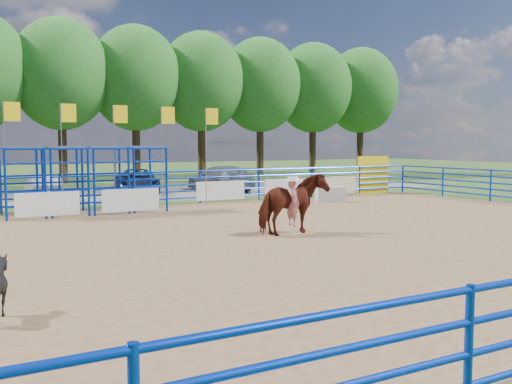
% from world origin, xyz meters
% --- Properties ---
extents(ground, '(120.00, 120.00, 0.00)m').
position_xyz_m(ground, '(0.00, 0.00, 0.00)').
color(ground, '#3D5923').
rests_on(ground, ground).
extents(arena_dirt, '(30.00, 20.00, 0.02)m').
position_xyz_m(arena_dirt, '(0.00, 0.00, 0.01)').
color(arena_dirt, olive).
rests_on(arena_dirt, ground).
extents(gravel_strip, '(40.00, 10.00, 0.01)m').
position_xyz_m(gravel_strip, '(0.00, 17.00, 0.01)').
color(gravel_strip, slate).
rests_on(gravel_strip, ground).
extents(announcer_table, '(1.43, 1.01, 0.70)m').
position_xyz_m(announcer_table, '(8.44, 7.67, 0.37)').
color(announcer_table, silver).
rests_on(announcer_table, arena_dirt).
extents(horse_and_rider, '(2.25, 1.23, 2.38)m').
position_xyz_m(horse_and_rider, '(1.97, 0.70, 0.98)').
color(horse_and_rider, '#5A2012').
rests_on(horse_and_rider, arena_dirt).
extents(car_b, '(1.42, 3.76, 1.22)m').
position_xyz_m(car_b, '(-2.86, 15.05, 0.62)').
color(car_b, '#9B9EA4').
rests_on(car_b, gravel_strip).
extents(car_c, '(3.17, 5.00, 1.29)m').
position_xyz_m(car_c, '(2.12, 16.48, 0.65)').
color(car_c, black).
rests_on(car_c, gravel_strip).
extents(car_d, '(2.53, 5.06, 1.41)m').
position_xyz_m(car_d, '(6.57, 15.42, 0.72)').
color(car_d, slate).
rests_on(car_d, gravel_strip).
extents(perimeter_fence, '(30.10, 20.10, 1.50)m').
position_xyz_m(perimeter_fence, '(0.00, 0.00, 0.75)').
color(perimeter_fence, '#082FB1').
rests_on(perimeter_fence, ground).
extents(chute_assembly, '(19.32, 2.41, 4.20)m').
position_xyz_m(chute_assembly, '(-1.90, 8.84, 1.26)').
color(chute_assembly, '#082FB1').
rests_on(chute_assembly, ground).
extents(treeline, '(56.40, 6.40, 11.24)m').
position_xyz_m(treeline, '(0.00, 26.00, 7.53)').
color(treeline, '#3F2B19').
rests_on(treeline, ground).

